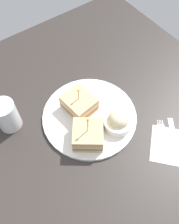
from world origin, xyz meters
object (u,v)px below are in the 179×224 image
at_px(plate, 89,116).
at_px(knife, 173,135).
at_px(drink_glass, 7,116).
at_px(napkin, 170,146).
at_px(fork, 162,133).
at_px(sandwich_half_front, 88,135).
at_px(coleslaw_bowl, 118,121).
at_px(sandwich_half_back, 79,103).

height_order(plate, knife, plate).
bearing_deg(drink_glass, knife, -130.25).
xyz_separation_m(napkin, fork, (0.04, -0.01, 0.00)).
distance_m(sandwich_half_front, napkin, 0.24).
height_order(plate, coleslaw_bowl, coleslaw_bowl).
relative_size(sandwich_half_front, drink_glass, 1.16).
bearing_deg(sandwich_half_back, sandwich_half_front, 158.44).
bearing_deg(drink_glass, napkin, -134.44).
distance_m(plate, drink_glass, 0.24).
height_order(sandwich_half_front, fork, sandwich_half_front).
bearing_deg(drink_glass, sandwich_half_front, -139.46).
bearing_deg(knife, sandwich_half_front, 58.52).
xyz_separation_m(plate, napkin, (-0.21, -0.13, -0.00)).
height_order(sandwich_half_back, coleslaw_bowl, sandwich_half_back).
relative_size(plate, sandwich_half_back, 2.89).
distance_m(coleslaw_bowl, knife, 0.17).
distance_m(napkin, fork, 0.04).
bearing_deg(plate, sandwich_half_front, 141.16).
height_order(sandwich_half_back, fork, sandwich_half_back).
xyz_separation_m(sandwich_half_front, fork, (-0.11, -0.19, -0.04)).
distance_m(coleslaw_bowl, napkin, 0.17).
relative_size(sandwich_half_back, knife, 0.87).
distance_m(sandwich_half_back, fork, 0.26).
bearing_deg(napkin, coleslaw_bowl, 31.72).
bearing_deg(sandwich_half_front, napkin, -129.31).
xyz_separation_m(napkin, knife, (0.02, -0.03, 0.00)).
bearing_deg(knife, drink_glass, 49.75).
xyz_separation_m(coleslaw_bowl, napkin, (-0.14, -0.09, -0.03)).
bearing_deg(plate, knife, -139.66).
bearing_deg(coleslaw_bowl, sandwich_half_back, 26.44).
bearing_deg(coleslaw_bowl, drink_glass, 52.43).
bearing_deg(sandwich_half_back, fork, -144.22).
height_order(sandwich_half_front, napkin, sandwich_half_front).
bearing_deg(sandwich_half_front, plate, -38.84).
height_order(plate, drink_glass, drink_glass).
height_order(coleslaw_bowl, knife, coleslaw_bowl).
bearing_deg(sandwich_half_back, napkin, -150.63).
height_order(sandwich_half_front, drink_glass, sandwich_half_front).
bearing_deg(knife, sandwich_half_back, 36.74).
xyz_separation_m(drink_glass, napkin, (-0.33, -0.34, -0.04)).
xyz_separation_m(plate, fork, (-0.17, -0.14, -0.00)).
bearing_deg(knife, napkin, 117.07).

